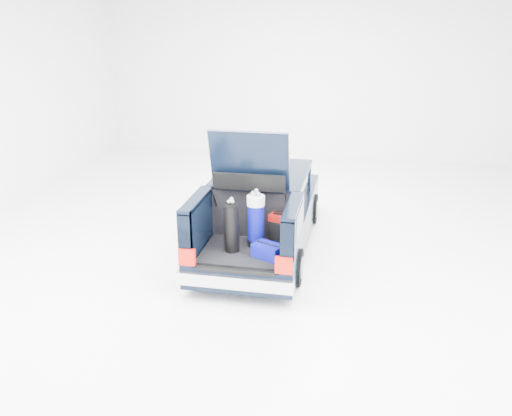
% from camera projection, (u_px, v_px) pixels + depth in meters
% --- Properties ---
extents(ground, '(14.00, 14.00, 0.00)m').
position_uv_depth(ground, '(261.00, 247.00, 10.27)').
color(ground, white).
rests_on(ground, ground).
extents(car, '(1.87, 4.65, 2.47)m').
position_uv_depth(car, '(262.00, 212.00, 10.13)').
color(car, black).
rests_on(car, ground).
extents(red_suitcase, '(0.35, 0.28, 0.52)m').
position_uv_depth(red_suitcase, '(279.00, 229.00, 8.88)').
color(red_suitcase, '#7E0904').
rests_on(red_suitcase, car).
extents(black_golf_bag, '(0.26, 0.29, 0.88)m').
position_uv_depth(black_golf_bag, '(231.00, 228.00, 8.53)').
color(black_golf_bag, black).
rests_on(black_golf_bag, car).
extents(blue_golf_bag, '(0.38, 0.38, 0.97)m').
position_uv_depth(blue_golf_bag, '(256.00, 220.00, 8.72)').
color(blue_golf_bag, black).
rests_on(blue_golf_bag, car).
extents(blue_duffel, '(0.53, 0.45, 0.24)m').
position_uv_depth(blue_duffel, '(268.00, 251.00, 8.41)').
color(blue_duffel, '#050676').
rests_on(blue_duffel, car).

